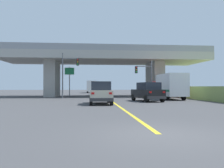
{
  "coord_description": "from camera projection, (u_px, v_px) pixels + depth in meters",
  "views": [
    {
      "loc": [
        -2.22,
        -7.23,
        1.56
      ],
      "look_at": [
        0.37,
        20.51,
        1.9
      ],
      "focal_mm": 36.17,
      "sensor_mm": 36.0,
      "label": 1
    }
  ],
  "objects": [
    {
      "name": "ground",
      "position": [
        105.0,
        96.0,
        36.62
      ],
      "size": [
        160.0,
        160.0,
        0.0
      ],
      "primitive_type": "plane",
      "color": "#424244"
    },
    {
      "name": "overpass_bridge",
      "position": [
        105.0,
        63.0,
        36.69
      ],
      "size": [
        32.0,
        9.65,
        7.66
      ],
      "color": "#A8A59E",
      "rests_on": "ground"
    },
    {
      "name": "lane_divider_stripe",
      "position": [
        115.0,
        104.0,
        20.54
      ],
      "size": [
        0.2,
        26.44,
        0.01
      ],
      "primitive_type": "cube",
      "color": "yellow",
      "rests_on": "ground"
    },
    {
      "name": "suv_lead",
      "position": [
        101.0,
        93.0,
        20.35
      ],
      "size": [
        1.97,
        4.48,
        2.02
      ],
      "color": "#B7B29E",
      "rests_on": "ground"
    },
    {
      "name": "suv_crossing",
      "position": [
        148.0,
        92.0,
        24.11
      ],
      "size": [
        2.86,
        4.81,
        2.02
      ],
      "rotation": [
        0.0,
        0.0,
        0.2
      ],
      "color": "black",
      "rests_on": "ground"
    },
    {
      "name": "box_truck",
      "position": [
        169.0,
        86.0,
        28.2
      ],
      "size": [
        2.33,
        7.31,
        3.11
      ],
      "color": "red",
      "rests_on": "ground"
    },
    {
      "name": "sedan_oncoming",
      "position": [
        97.0,
        90.0,
        41.0
      ],
      "size": [
        1.88,
        4.72,
        2.02
      ],
      "color": "black",
      "rests_on": "ground"
    },
    {
      "name": "traffic_signal_nearside",
      "position": [
        146.0,
        75.0,
        30.8
      ],
      "size": [
        2.39,
        0.36,
        5.18
      ],
      "color": "#56595E",
      "rests_on": "ground"
    },
    {
      "name": "traffic_signal_farside",
      "position": [
        68.0,
        70.0,
        30.62
      ],
      "size": [
        2.27,
        0.36,
        6.17
      ],
      "color": "#56595E",
      "rests_on": "ground"
    },
    {
      "name": "highway_sign",
      "position": [
        69.0,
        75.0,
        34.42
      ],
      "size": [
        1.47,
        0.17,
        4.66
      ],
      "color": "slate",
      "rests_on": "ground"
    },
    {
      "name": "semi_truck_distant",
      "position": [
        91.0,
        87.0,
        58.31
      ],
      "size": [
        2.33,
        6.66,
        3.08
      ],
      "color": "red",
      "rests_on": "ground"
    }
  ]
}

